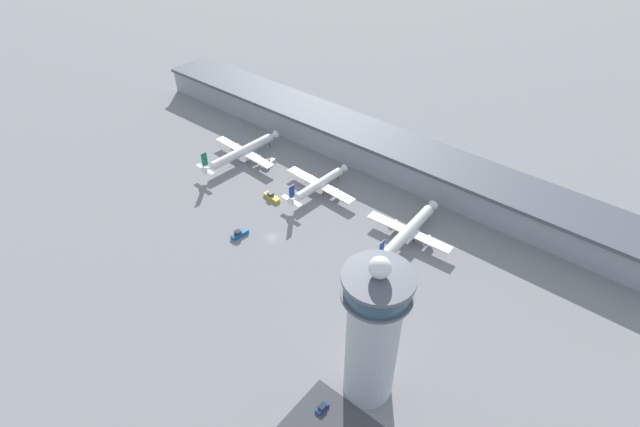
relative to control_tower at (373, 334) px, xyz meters
name	(u,v)px	position (x,y,z in m)	size (l,w,h in m)	color
ground_plane	(272,238)	(-65.18, 29.45, -24.40)	(1000.00, 1000.00, 0.00)	gray
terminal_building	(376,148)	(-65.18, 99.45, -17.30)	(264.74, 25.00, 14.01)	#9399A3
control_tower	(373,334)	(0.00, 0.00, 0.00)	(17.66, 17.66, 50.91)	#ADB2BC
airplane_gate_alpha	(242,152)	(-113.91, 61.02, -19.83)	(37.52, 44.06, 13.10)	white
airplane_gate_bravo	(319,184)	(-70.09, 63.96, -20.41)	(36.08, 34.64, 11.73)	white
airplane_gate_charlie	(408,232)	(-24.10, 60.89, -19.93)	(35.07, 41.71, 13.54)	white
service_truck_catering	(272,197)	(-82.70, 47.64, -23.51)	(8.47, 3.38, 2.59)	black
service_truck_fuel	(268,163)	(-101.62, 65.42, -23.31)	(2.49, 7.51, 3.14)	black
service_truck_baggage	(239,234)	(-75.85, 22.40, -23.45)	(3.33, 7.33, 2.75)	black
car_green_van	(322,407)	(-5.82, -13.25, -23.86)	(2.03, 4.11, 1.41)	black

